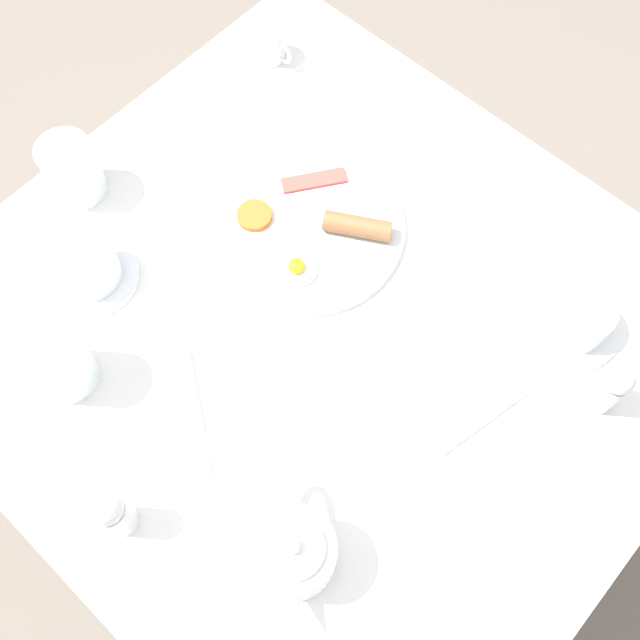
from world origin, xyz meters
name	(u,v)px	position (x,y,z in m)	size (l,w,h in m)	color
ground_plane	(320,452)	(0.00, 0.00, 0.00)	(8.00, 8.00, 0.00)	#70665B
table	(320,345)	(0.00, 0.00, 0.66)	(1.02, 0.95, 0.74)	white
breakfast_plate	(308,227)	(-0.12, 0.11, 0.74)	(0.30, 0.30, 0.04)	white
teapot_near	(294,552)	(0.19, -0.26, 0.79)	(0.14, 0.15, 0.12)	white
teacup_with_saucer_left	(579,319)	(0.27, 0.24, 0.77)	(0.14, 0.14, 0.07)	white
teacup_with_saucer_right	(88,268)	(-0.30, -0.17, 0.77)	(0.14, 0.14, 0.07)	white
water_glass_tall	(72,170)	(-0.44, -0.08, 0.79)	(0.08, 0.08, 0.10)	white
wine_glass_spare	(56,360)	(-0.21, -0.29, 0.80)	(0.08, 0.08, 0.13)	white
creamer_jug	(270,44)	(-0.41, 0.32, 0.77)	(0.08, 0.05, 0.06)	white
pepper_grinder	(610,387)	(0.36, 0.17, 0.79)	(0.04, 0.04, 0.11)	#BCBCC1
salt_grinder	(114,514)	(0.00, -0.38, 0.79)	(0.04, 0.04, 0.11)	#BCBCC1
napkin_folded	(467,398)	(0.22, 0.06, 0.74)	(0.12, 0.17, 0.01)	white
fork_by_plate	(470,617)	(0.40, -0.17, 0.74)	(0.17, 0.02, 0.00)	silver
knife_by_plate	(197,415)	(-0.03, -0.21, 0.74)	(0.17, 0.12, 0.00)	silver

